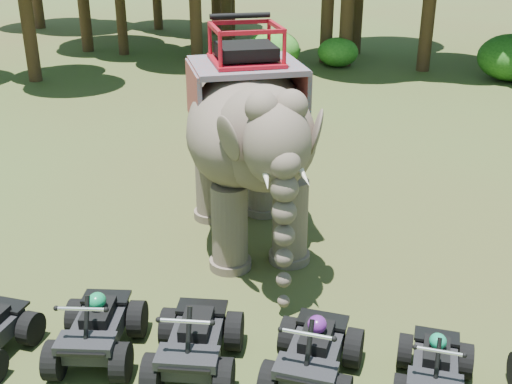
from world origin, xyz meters
The scene contains 6 objects.
ground centered at (0.00, 0.00, 0.00)m, with size 110.00×110.00×0.00m, color #47381E.
elephant centered at (-0.47, 2.93, 2.39)m, with size 2.51×5.70×4.78m, color brown, non-canonical shape.
atv_1 centered at (-2.16, -1.55, 0.66)m, with size 1.30×1.79×1.33m, color black, non-canonical shape.
atv_2 centered at (-0.50, -1.64, 0.69)m, with size 1.35×1.86×1.38m, color black, non-canonical shape.
atv_3 centered at (1.38, -1.63, 0.67)m, with size 1.32×1.81×1.34m, color black, non-canonical shape.
atv_4 centered at (3.19, -1.55, 0.58)m, with size 1.14×1.57×1.16m, color black, non-canonical shape.
Camera 1 is at (1.82, -9.64, 6.75)m, focal length 45.00 mm.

